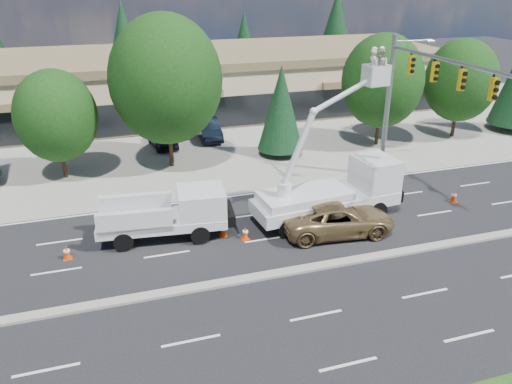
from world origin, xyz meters
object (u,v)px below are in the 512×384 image
object	(u,v)px
bucket_truck	(340,183)
minivan	(338,219)
signal_mast	(410,92)
utility_pickup	(172,218)

from	to	relation	value
bucket_truck	minivan	bearing A→B (deg)	-122.04
minivan	signal_mast	bearing A→B (deg)	-49.86
utility_pickup	minivan	world-z (taller)	utility_pickup
utility_pickup	signal_mast	bearing A→B (deg)	14.30
utility_pickup	bucket_truck	distance (m)	9.15
signal_mast	minivan	distance (m)	9.21
utility_pickup	minivan	distance (m)	8.50
bucket_truck	utility_pickup	bearing A→B (deg)	171.79
signal_mast	utility_pickup	xyz separation A→B (m)	(-14.47, -2.05, -5.05)
utility_pickup	bucket_truck	bearing A→B (deg)	3.37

